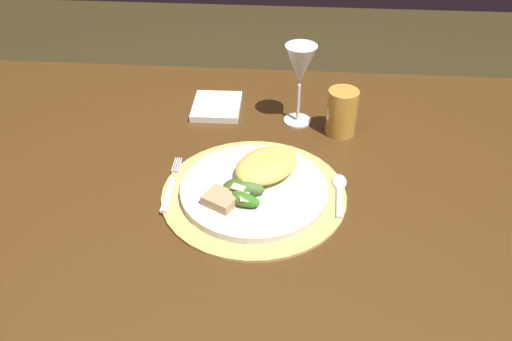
{
  "coord_description": "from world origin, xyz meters",
  "views": [
    {
      "loc": [
        0.1,
        -0.82,
        1.36
      ],
      "look_at": [
        0.04,
        -0.01,
        0.75
      ],
      "focal_mm": 36.67,
      "sensor_mm": 36.0,
      "label": 1
    }
  ],
  "objects_px": {
    "napkin": "(217,106)",
    "amber_tumbler": "(342,112)",
    "dinner_plate": "(254,190)",
    "wine_glass": "(300,68)",
    "fork": "(171,186)",
    "dining_table": "(237,229)",
    "spoon": "(339,187)"
  },
  "relations": [
    {
      "from": "napkin",
      "to": "amber_tumbler",
      "type": "xyz_separation_m",
      "value": [
        0.28,
        -0.08,
        0.04
      ]
    },
    {
      "from": "dinner_plate",
      "to": "wine_glass",
      "type": "relative_size",
      "value": 1.5
    },
    {
      "from": "fork",
      "to": "napkin",
      "type": "xyz_separation_m",
      "value": [
        0.05,
        0.31,
        -0.0
      ]
    },
    {
      "from": "dining_table",
      "to": "amber_tumbler",
      "type": "distance_m",
      "value": 0.34
    },
    {
      "from": "dinner_plate",
      "to": "napkin",
      "type": "distance_m",
      "value": 0.33
    },
    {
      "from": "napkin",
      "to": "wine_glass",
      "type": "bearing_deg",
      "value": -11.93
    },
    {
      "from": "dinner_plate",
      "to": "spoon",
      "type": "xyz_separation_m",
      "value": [
        0.16,
        0.03,
        -0.0
      ]
    },
    {
      "from": "dining_table",
      "to": "napkin",
      "type": "height_order",
      "value": "napkin"
    },
    {
      "from": "fork",
      "to": "amber_tumbler",
      "type": "xyz_separation_m",
      "value": [
        0.33,
        0.23,
        0.04
      ]
    },
    {
      "from": "dinner_plate",
      "to": "amber_tumbler",
      "type": "distance_m",
      "value": 0.29
    },
    {
      "from": "dining_table",
      "to": "napkin",
      "type": "relative_size",
      "value": 11.34
    },
    {
      "from": "fork",
      "to": "amber_tumbler",
      "type": "height_order",
      "value": "amber_tumbler"
    },
    {
      "from": "fork",
      "to": "spoon",
      "type": "height_order",
      "value": "spoon"
    },
    {
      "from": "fork",
      "to": "napkin",
      "type": "relative_size",
      "value": 1.3
    },
    {
      "from": "napkin",
      "to": "spoon",
      "type": "bearing_deg",
      "value": -46.2
    },
    {
      "from": "dining_table",
      "to": "fork",
      "type": "bearing_deg",
      "value": -151.94
    },
    {
      "from": "dining_table",
      "to": "fork",
      "type": "relative_size",
      "value": 8.75
    },
    {
      "from": "dinner_plate",
      "to": "fork",
      "type": "distance_m",
      "value": 0.16
    },
    {
      "from": "amber_tumbler",
      "to": "dining_table",
      "type": "bearing_deg",
      "value": -142.3
    },
    {
      "from": "fork",
      "to": "amber_tumbler",
      "type": "distance_m",
      "value": 0.4
    },
    {
      "from": "spoon",
      "to": "napkin",
      "type": "distance_m",
      "value": 0.39
    },
    {
      "from": "amber_tumbler",
      "to": "napkin",
      "type": "bearing_deg",
      "value": 164.31
    },
    {
      "from": "spoon",
      "to": "napkin",
      "type": "relative_size",
      "value": 1.0
    },
    {
      "from": "spoon",
      "to": "amber_tumbler",
      "type": "relative_size",
      "value": 1.23
    },
    {
      "from": "fork",
      "to": "napkin",
      "type": "distance_m",
      "value": 0.31
    },
    {
      "from": "wine_glass",
      "to": "fork",
      "type": "bearing_deg",
      "value": -131.5
    },
    {
      "from": "fork",
      "to": "wine_glass",
      "type": "xyz_separation_m",
      "value": [
        0.24,
        0.27,
        0.12
      ]
    },
    {
      "from": "fork",
      "to": "wine_glass",
      "type": "bearing_deg",
      "value": 48.5
    },
    {
      "from": "wine_glass",
      "to": "dining_table",
      "type": "bearing_deg",
      "value": -120.36
    },
    {
      "from": "dining_table",
      "to": "wine_glass",
      "type": "bearing_deg",
      "value": 59.64
    },
    {
      "from": "dining_table",
      "to": "dinner_plate",
      "type": "height_order",
      "value": "dinner_plate"
    },
    {
      "from": "dinner_plate",
      "to": "spoon",
      "type": "height_order",
      "value": "dinner_plate"
    }
  ]
}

